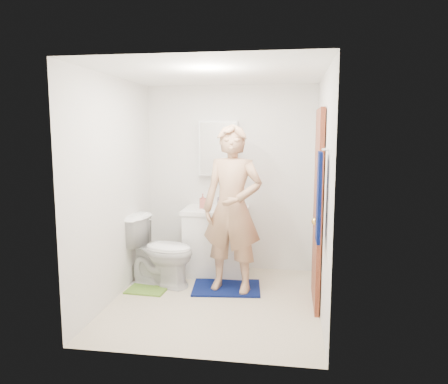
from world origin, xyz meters
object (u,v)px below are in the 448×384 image
at_px(toothbrush_cup, 227,203).
at_px(towel, 319,197).
at_px(toilet, 160,251).
at_px(medicine_cabinet, 219,148).
at_px(man, 232,209).
at_px(vanity_cabinet, 216,243).
at_px(soap_dispenser, 203,201).

bearing_deg(toothbrush_cup, towel, -56.41).
xyz_separation_m(towel, toilet, (-1.76, 0.98, -0.83)).
bearing_deg(medicine_cabinet, toothbrush_cup, -43.89).
relative_size(medicine_cabinet, toilet, 0.84).
xyz_separation_m(medicine_cabinet, toothbrush_cup, (0.12, -0.12, -0.70)).
distance_m(towel, man, 1.30).
xyz_separation_m(vanity_cabinet, man, (0.29, -0.58, 0.56)).
bearing_deg(toilet, soap_dispenser, -28.19).
height_order(medicine_cabinet, towel, medicine_cabinet).
relative_size(vanity_cabinet, toilet, 0.96).
relative_size(medicine_cabinet, soap_dispenser, 3.73).
distance_m(towel, soap_dispenser, 2.02).
distance_m(soap_dispenser, toothbrush_cup, 0.31).
relative_size(vanity_cabinet, medicine_cabinet, 1.14).
height_order(toilet, toothbrush_cup, toothbrush_cup).
bearing_deg(toothbrush_cup, vanity_cabinet, -139.01).
relative_size(toilet, soap_dispenser, 4.44).
bearing_deg(soap_dispenser, medicine_cabinet, 55.09).
bearing_deg(towel, soap_dispenser, 132.37).
height_order(medicine_cabinet, toothbrush_cup, medicine_cabinet).
height_order(vanity_cabinet, toothbrush_cup, toothbrush_cup).
bearing_deg(medicine_cabinet, toilet, -128.75).
xyz_separation_m(towel, man, (-0.89, 0.90, -0.29)).
xyz_separation_m(soap_dispenser, toothbrush_cup, (0.29, 0.12, -0.04)).
distance_m(medicine_cabinet, toothbrush_cup, 0.72).
xyz_separation_m(toilet, soap_dispenser, (0.42, 0.49, 0.53)).
relative_size(towel, toothbrush_cup, 6.01).
height_order(towel, man, man).
height_order(vanity_cabinet, soap_dispenser, soap_dispenser).
bearing_deg(towel, medicine_cabinet, 124.61).
bearing_deg(vanity_cabinet, toilet, -139.28).
height_order(vanity_cabinet, toilet, toilet).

